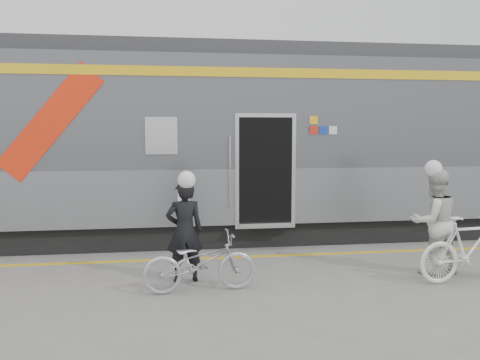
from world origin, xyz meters
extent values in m
plane|color=slate|center=(0.00, 0.00, 0.00)|extent=(90.00, 90.00, 0.00)
cube|color=black|center=(-1.69, 4.20, 0.25)|extent=(24.00, 2.70, 0.50)
cube|color=#9EA0A5|center=(-1.69, 4.20, 1.05)|extent=(24.00, 3.00, 1.10)
cube|color=#5A5C61|center=(-1.69, 4.20, 2.70)|extent=(24.00, 3.00, 2.20)
cube|color=#38383A|center=(-1.69, 4.20, 3.95)|extent=(24.00, 2.64, 0.30)
cube|color=yellow|center=(-1.69, 2.69, 3.45)|extent=(24.00, 0.02, 0.18)
cube|color=red|center=(-3.49, 2.69, 2.50)|extent=(1.96, 0.01, 2.19)
cube|color=black|center=(-1.49, 2.69, 2.25)|extent=(0.55, 0.02, 0.65)
cube|color=black|center=(0.51, 2.90, 1.55)|extent=(1.05, 0.45, 2.10)
cube|color=silver|center=(0.51, 2.69, 1.55)|extent=(1.20, 0.02, 2.25)
cylinder|color=silver|center=(-0.19, 2.67, 1.55)|extent=(0.04, 0.04, 1.40)
cube|color=silver|center=(0.51, 2.65, 0.52)|extent=(1.05, 0.25, 0.06)
cube|color=yellow|center=(1.46, 2.69, 2.55)|extent=(0.16, 0.01, 0.16)
cube|color=red|center=(1.46, 2.69, 2.35)|extent=(0.16, 0.01, 0.16)
cube|color=#18389C|center=(1.66, 2.69, 2.35)|extent=(0.16, 0.01, 0.16)
cube|color=silver|center=(1.86, 2.69, 2.35)|extent=(0.16, 0.01, 0.16)
cube|color=silver|center=(-1.09, 2.69, 1.05)|extent=(0.22, 0.01, 0.22)
cube|color=yellow|center=(0.00, 2.15, 0.00)|extent=(24.00, 0.12, 0.01)
imported|color=black|center=(-1.14, 0.81, 0.79)|extent=(0.61, 0.43, 1.59)
imported|color=#B6B9BE|center=(-0.94, 0.26, 0.44)|extent=(1.71, 0.72, 0.87)
imported|color=silver|center=(2.94, 0.68, 0.86)|extent=(0.89, 0.73, 1.72)
imported|color=white|center=(3.24, 0.13, 0.52)|extent=(1.77, 0.65, 1.04)
sphere|color=white|center=(-1.14, 0.81, 1.72)|extent=(0.27, 0.27, 0.27)
sphere|color=white|center=(2.94, 0.68, 1.85)|extent=(0.27, 0.27, 0.27)
camera|label=1|loc=(-1.42, -6.99, 2.38)|focal=38.00mm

